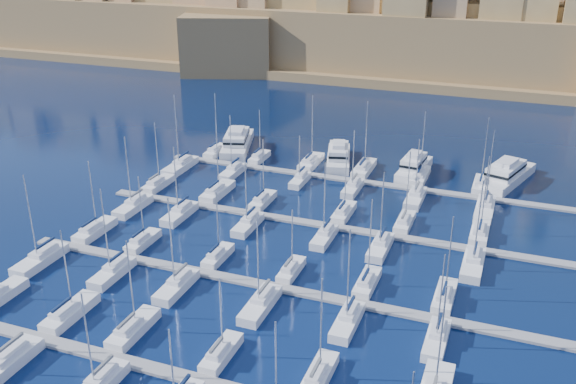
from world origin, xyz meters
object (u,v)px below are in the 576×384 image
at_px(sailboat_2, 133,329).
at_px(motor_yacht_c, 414,167).
at_px(sailboat_4, 319,376).
at_px(motor_yacht_d, 506,174).
at_px(motor_yacht_b, 338,156).
at_px(motor_yacht_a, 237,141).

relative_size(sailboat_2, motor_yacht_c, 0.91).
xyz_separation_m(sailboat_2, sailboat_4, (25.01, -0.36, -0.00)).
relative_size(sailboat_2, motor_yacht_d, 0.69).
bearing_deg(motor_yacht_d, motor_yacht_b, -177.85).
bearing_deg(motor_yacht_c, motor_yacht_a, 177.13).
xyz_separation_m(sailboat_2, motor_yacht_c, (23.09, 68.96, 0.99)).
bearing_deg(motor_yacht_d, sailboat_4, -102.88).
relative_size(motor_yacht_a, motor_yacht_c, 1.33).
height_order(motor_yacht_b, motor_yacht_d, same).
bearing_deg(motor_yacht_b, sailboat_4, -75.25).
bearing_deg(sailboat_2, sailboat_4, -0.83).
bearing_deg(sailboat_4, motor_yacht_d, 77.12).
relative_size(sailboat_4, motor_yacht_a, 0.70).
bearing_deg(motor_yacht_c, motor_yacht_d, 6.45).
height_order(motor_yacht_a, motor_yacht_d, same).
distance_m(motor_yacht_a, motor_yacht_c, 41.45).
bearing_deg(motor_yacht_d, motor_yacht_a, 179.98).
bearing_deg(motor_yacht_a, motor_yacht_c, -2.87).
relative_size(motor_yacht_c, motor_yacht_d, 0.75).
xyz_separation_m(motor_yacht_b, motor_yacht_d, (34.78, 1.30, 0.00)).
height_order(motor_yacht_a, motor_yacht_c, same).
bearing_deg(motor_yacht_b, sailboat_2, -95.37).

